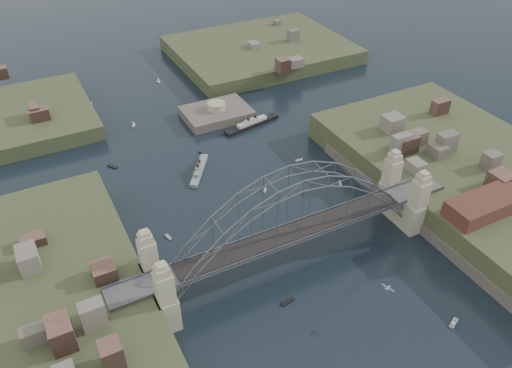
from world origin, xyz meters
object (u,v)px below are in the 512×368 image
object	(u,v)px
bridge	(294,219)
naval_cruiser_near	(199,170)
ocean_liner	(252,124)
wharf_shed	(486,205)
naval_cruiser_far	(85,112)
fort_island	(217,118)

from	to	relation	value
bridge	naval_cruiser_near	size ratio (longest dim) A/B	5.94
naval_cruiser_near	ocean_liner	distance (m)	30.32
wharf_shed	naval_cruiser_far	xyz separation A→B (m)	(-71.13, 107.14, -9.27)
fort_island	ocean_liner	bearing A→B (deg)	-53.99
wharf_shed	naval_cruiser_near	size ratio (longest dim) A/B	1.42
bridge	wharf_shed	size ratio (longest dim) A/B	4.20
naval_cruiser_far	naval_cruiser_near	bearing A→B (deg)	-66.89
bridge	ocean_liner	xyz separation A→B (m)	(19.86, 59.19, -11.54)
naval_cruiser_near	ocean_liner	bearing A→B (deg)	32.80
naval_cruiser_far	ocean_liner	xyz separation A→B (m)	(46.98, -33.94, 0.06)
fort_island	wharf_shed	distance (m)	90.48
bridge	naval_cruiser_near	world-z (taller)	bridge
fort_island	naval_cruiser_far	xyz separation A→B (m)	(-39.13, 23.14, 1.07)
wharf_shed	ocean_liner	size ratio (longest dim) A/B	0.96
naval_cruiser_near	naval_cruiser_far	distance (m)	54.76
bridge	naval_cruiser_far	xyz separation A→B (m)	(-27.13, 93.14, -11.60)
bridge	wharf_shed	xyz separation A→B (m)	(44.00, -14.00, -2.32)
naval_cruiser_near	naval_cruiser_far	size ratio (longest dim) A/B	1.06
wharf_shed	naval_cruiser_far	distance (m)	128.93
ocean_liner	naval_cruiser_far	bearing A→B (deg)	144.15
fort_island	naval_cruiser_near	bearing A→B (deg)	-122.92
bridge	naval_cruiser_near	xyz separation A→B (m)	(-5.63, 42.77, -11.60)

